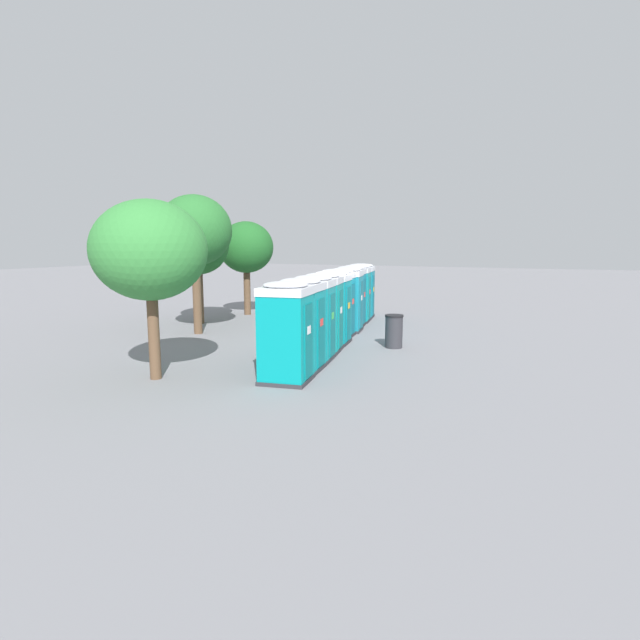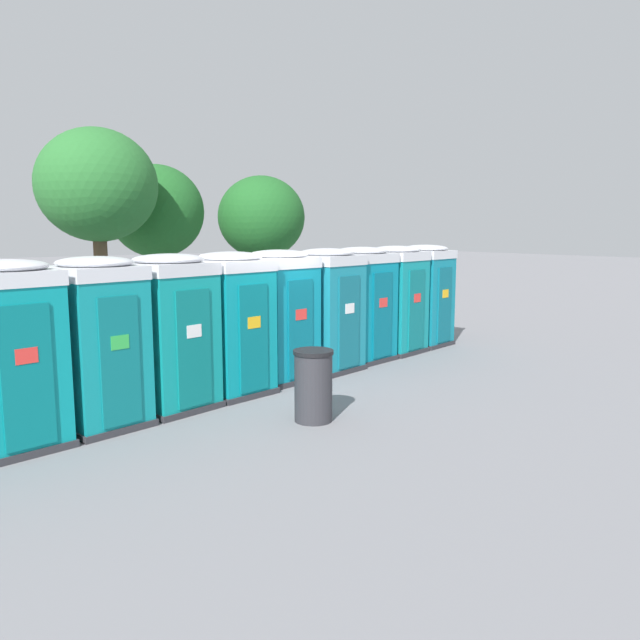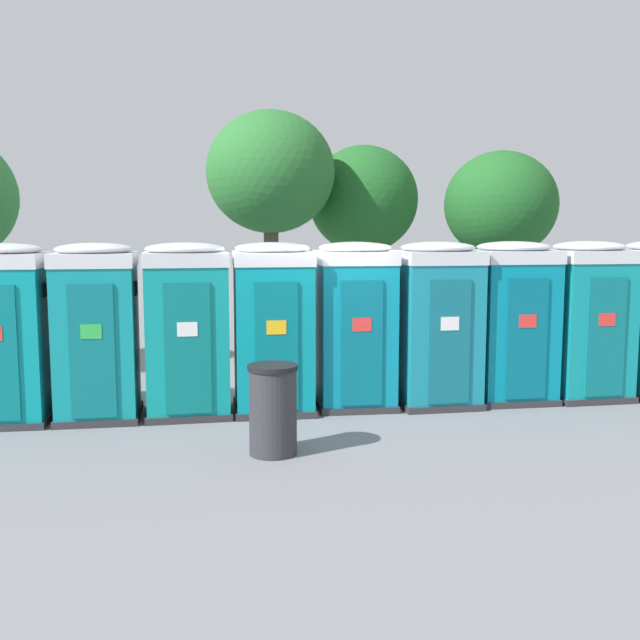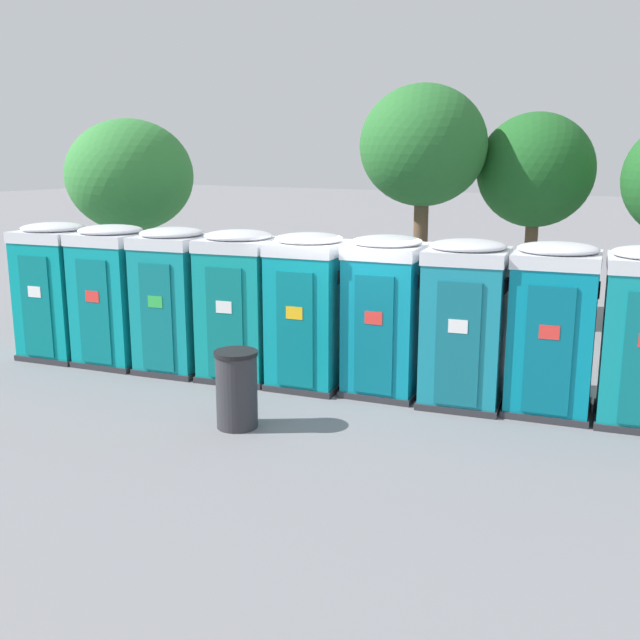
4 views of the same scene
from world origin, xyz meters
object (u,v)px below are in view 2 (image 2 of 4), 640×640
Objects in this scene: portapotty_3 at (171,331)px; street_tree_2 at (156,212)px; portapotty_4 at (232,323)px; portapotty_5 at (280,315)px; portapotty_2 at (99,342)px; street_tree_0 at (261,218)px; trash_can at (313,385)px; portapotty_8 at (396,299)px; portapotty_7 at (362,304)px; portapotty_1 at (9,355)px; portapotty_6 at (327,309)px; street_tree_3 at (97,187)px; portapotty_9 at (425,295)px.

street_tree_2 is at bearing 67.59° from portapotty_3.
portapotty_5 is (1.24, 0.31, 0.00)m from portapotty_4.
portapotty_2 is at bearing -169.36° from portapotty_3.
portapotty_4 is 7.46m from street_tree_2.
street_tree_0 is 3.21m from street_tree_2.
portapotty_8 is at bearing 32.55° from trash_can.
portapotty_7 is (6.25, 1.18, -0.00)m from portapotty_2.
portapotty_1 and portapotty_6 have the same top height.
portapotty_7 is 6.27m from street_tree_0.
street_tree_3 is (-2.91, 5.04, 2.63)m from portapotty_6.
portapotty_5 is 3.82m from portapotty_8.
street_tree_2 is at bearing 60.38° from portapotty_2.
street_tree_2 is at bearing 76.28° from portapotty_4.
portapotty_9 is at bearing -75.83° from street_tree_0.
portapotty_8 is 7.19m from street_tree_2.
street_tree_3 is at bearing 131.22° from portapotty_7.
portapotty_1 is 4.25m from trash_can.
portapotty_2 is 1.00× the size of portapotty_7.
street_tree_2 is at bearing 173.32° from street_tree_0.
portapotty_6 is (1.27, 0.12, -0.00)m from portapotty_5.
portapotty_2 is 6.36m from portapotty_7.
portapotty_4 is at bearing -168.89° from portapotty_7.
portapotty_2 is at bearing -169.33° from portapotty_7.
street_tree_2 is (4.20, 7.39, 2.10)m from portapotty_2.
portapotty_1 is 2.54m from portapotty_3.
portapotty_1 is 1.00× the size of portapotty_6.
street_tree_2 is (-4.56, 5.79, 2.10)m from portapotty_9.
portapotty_8 is 1.00× the size of portapotty_9.
portapotty_4 is (2.50, 0.44, -0.00)m from portapotty_2.
portapotty_8 is at bearing 10.26° from portapotty_3.
portapotty_3 and portapotty_6 have the same top height.
portapotty_5 and portapotty_7 have the same top height.
portapotty_3 is at bearing -98.55° from street_tree_3.
portapotty_7 is at bearing 10.42° from portapotty_1.
portapotty_4 is 1.00× the size of portapotty_9.
portapotty_1 is 9.59m from street_tree_2.
portapotty_1 is 1.00× the size of portapotty_8.
street_tree_0 is at bearing 91.19° from portapotty_8.
portapotty_1 and portapotty_4 have the same top height.
street_tree_3 reaches higher than portapotty_4.
street_tree_2 is (-3.31, 6.02, 2.10)m from portapotty_8.
portapotty_1 is 0.56× the size of street_tree_0.
portapotty_3 and portapotty_8 have the same top height.
street_tree_0 is at bearing 68.85° from portapotty_6.
portapotty_4 is 0.54× the size of street_tree_2.
portapotty_4 and portapotty_5 have the same top height.
portapotty_2 is at bearing -169.67° from portapotty_8.
portapotty_4 and portapotty_9 have the same top height.
trash_can is (-6.11, -3.34, -0.72)m from portapotty_9.
street_tree_3 reaches higher than street_tree_2.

